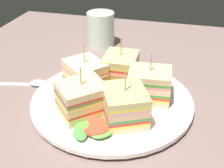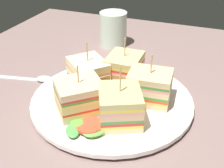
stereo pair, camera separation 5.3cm
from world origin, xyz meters
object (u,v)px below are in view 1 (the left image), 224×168
sandwich_wedge_3 (121,68)px  sandwich_wedge_0 (82,99)px  plate (112,100)px  drinking_glass (101,31)px  sandwich_wedge_2 (149,85)px  spoon (30,83)px  chip_pile (119,92)px  sandwich_wedge_4 (85,74)px  sandwich_wedge_1 (124,105)px

sandwich_wedge_3 → sandwich_wedge_0: bearing=-18.1°
plate → drinking_glass: bearing=20.7°
drinking_glass → sandwich_wedge_2: bearing=-146.3°
sandwich_wedge_3 → spoon: 19.37cm
chip_pile → sandwich_wedge_4: bearing=76.4°
sandwich_wedge_2 → chip_pile: size_ratio=1.36×
sandwich_wedge_4 → plate: bearing=16.7°
sandwich_wedge_4 → sandwich_wedge_1: bearing=0.1°
sandwich_wedge_1 → sandwich_wedge_3: (12.42, 3.49, -0.02)cm
sandwich_wedge_2 → sandwich_wedge_3: bearing=-42.7°
sandwich_wedge_0 → spoon: (8.14, 14.71, -3.84)cm
sandwich_wedge_1 → drinking_glass: 35.06cm
sandwich_wedge_1 → sandwich_wedge_3: 12.90cm
sandwich_wedge_0 → sandwich_wedge_3: (12.35, -3.80, -0.01)cm
plate → sandwich_wedge_4: sandwich_wedge_4 is taller
plate → sandwich_wedge_2: 7.55cm
plate → sandwich_wedge_4: (2.80, 6.12, 3.19)cm
chip_pile → drinking_glass: (25.56, 11.19, 1.43)cm
chip_pile → spoon: chip_pile is taller
spoon → sandwich_wedge_0: bearing=-40.7°
sandwich_wedge_0 → sandwich_wedge_1: sandwich_wedge_1 is taller
sandwich_wedge_2 → sandwich_wedge_4: bearing=-9.6°
sandwich_wedge_1 → drinking_glass: sandwich_wedge_1 is taller
plate → spoon: plate is taller
plate → sandwich_wedge_3: size_ratio=3.21×
spoon → drinking_glass: size_ratio=1.51×
sandwich_wedge_0 → spoon: sandwich_wedge_0 is taller
sandwich_wedge_3 → sandwich_wedge_4: 7.36cm
spoon → drinking_glass: drinking_glass is taller
spoon → sandwich_wedge_2: bearing=-13.5°
chip_pile → drinking_glass: 27.94cm
plate → sandwich_wedge_3: bearing=-0.9°
sandwich_wedge_4 → chip_pile: (-1.76, -7.25, -1.69)cm
sandwich_wedge_1 → sandwich_wedge_2: bearing=-47.2°
plate → drinking_glass: drinking_glass is taller
sandwich_wedge_4 → chip_pile: bearing=27.6°
chip_pile → drinking_glass: drinking_glass is taller
plate → sandwich_wedge_4: 7.45cm
sandwich_wedge_3 → chip_pile: (-5.69, -1.03, -1.85)cm
spoon → plate: bearing=-19.6°
sandwich_wedge_4 → chip_pile: sandwich_wedge_4 is taller
sandwich_wedge_0 → drinking_glass: sandwich_wedge_0 is taller
sandwich_wedge_0 → sandwich_wedge_4: (8.42, 2.43, -0.17)cm
sandwich_wedge_2 → chip_pile: 5.74cm
sandwich_wedge_4 → sandwich_wedge_3: bearing=73.5°
sandwich_wedge_3 → spoon: bearing=-78.1°
sandwich_wedge_0 → drinking_glass: bearing=58.6°
plate → drinking_glass: 28.58cm
chip_pile → spoon: (1.48, 19.54, -1.98)cm
plate → drinking_glass: (26.59, 10.06, 2.93)cm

